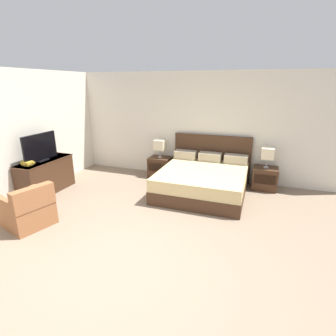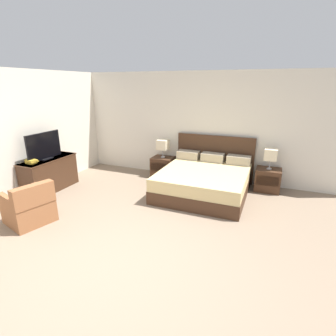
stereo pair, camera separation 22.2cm
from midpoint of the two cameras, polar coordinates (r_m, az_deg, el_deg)
The scene contains 14 objects.
ground_plane at distance 3.81m, azimuth -10.77°, elevation -20.49°, with size 11.80×11.80×0.00m, color #84705B.
wall_back at distance 6.73m, azimuth 7.24°, elevation 8.99°, with size 7.37×0.06×2.65m, color silver.
wall_left at distance 6.44m, azimuth -27.11°, elevation 6.79°, with size 0.06×5.73×2.65m, color silver.
bed at distance 5.91m, azimuth 9.01°, elevation -2.61°, with size 1.92×2.00×1.14m.
nightstand_left at distance 6.92m, azimuth -0.19°, elevation 0.29°, with size 0.55×0.47×0.52m.
nightstand_right at distance 6.44m, azimuth 21.80°, elevation -2.39°, with size 0.55×0.47×0.52m.
table_lamp_left at distance 6.76m, azimuth -0.19°, elevation 5.07°, with size 0.27×0.27×0.46m.
table_lamp_right at distance 6.28m, azimuth 22.42°, elevation 2.70°, with size 0.27×0.27×0.46m.
dresser at distance 6.51m, azimuth -23.48°, elevation -1.18°, with size 0.49×1.32×0.75m.
tv at distance 6.32m, azimuth -24.48°, elevation 4.28°, with size 0.18×0.89×0.59m.
book_red_cover at distance 6.14m, azimuth -26.68°, elevation 1.00°, with size 0.19×0.14×0.03m, color gold.
book_blue_cover at distance 6.12m, azimuth -26.63°, elevation 1.25°, with size 0.21×0.18×0.03m, color gold.
book_small_top at distance 6.13m, azimuth -26.75°, elevation 1.51°, with size 0.24×0.16×0.03m, color gold.
armchair_by_window at distance 5.16m, azimuth -26.80°, elevation -7.71°, with size 0.85×0.84×0.76m.
Camera 2 is at (1.83, -2.42, 2.34)m, focal length 28.00 mm.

